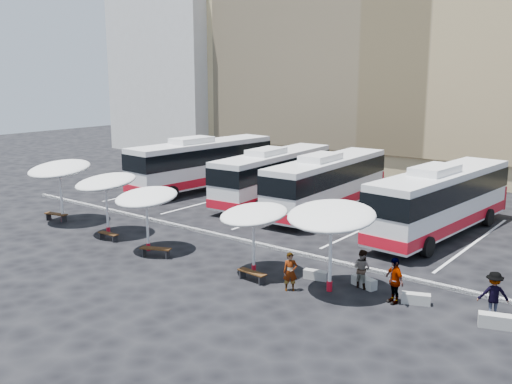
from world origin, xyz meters
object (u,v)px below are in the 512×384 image
Objects in this scene: conc_bench_2 at (416,299)px; sunshade_3 at (254,215)px; passenger_1 at (362,269)px; conc_bench_0 at (316,275)px; sunshade_2 at (146,197)px; bus_0 at (203,162)px; sunshade_1 at (106,182)px; sunshade_0 at (59,169)px; passenger_0 at (290,272)px; bus_2 at (328,182)px; bus_1 at (274,174)px; wood_bench_0 at (56,215)px; wood_bench_1 at (108,235)px; conc_bench_1 at (364,282)px; wood_bench_3 at (252,274)px; bus_3 at (442,199)px; passenger_3 at (493,294)px; conc_bench_3 at (498,321)px; wood_bench_2 at (156,250)px; passenger_2 at (394,281)px; sunshade_4 at (331,216)px.

sunshade_3 is at bearing -171.36° from conc_bench_2.
conc_bench_0 is at bearing 19.00° from passenger_1.
bus_0 is at bearing 122.72° from sunshade_2.
sunshade_1 is 17.95m from conc_bench_2.
passenger_1 is (4.74, 1.36, -1.90)m from sunshade_3.
sunshade_0 is 2.49× the size of passenger_0.
bus_2 is 16.77m from sunshade_0.
bus_1 reaches higher than sunshade_2.
conc_bench_0 is (6.07, -11.15, -1.80)m from bus_2.
passenger_0 is at bearing -2.62° from sunshade_0.
sunshade_2 is at bearing -3.29° from wood_bench_0.
wood_bench_1 is at bearing 17.80° from passenger_1.
sunshade_1 reaches higher than conc_bench_2.
conc_bench_1 is (19.67, 1.48, -3.04)m from sunshade_0.
conc_bench_2 is (6.65, 2.02, -0.13)m from wood_bench_3.
bus_3 is at bearing -8.53° from bus_2.
sunshade_2 is at bearing -19.93° from passenger_3.
conc_bench_0 is at bearing 178.74° from conc_bench_3.
passenger_3 reaches higher than conc_bench_1.
wood_bench_3 is at bearing -75.65° from bus_2.
conc_bench_1 is at bearing 15.05° from wood_bench_2.
bus_0 is 15.80m from sunshade_2.
sunshade_1 reaches higher than passenger_2.
wood_bench_3 is 9.74m from passenger_3.
bus_3 is at bearing 0.32° from bus_0.
sunshade_1 is at bearing 170.71° from sunshade_2.
conc_bench_2 is (22.12, 1.12, -3.05)m from sunshade_0.
conc_bench_2 is at bearing -15.58° from passenger_3.
wood_bench_0 reaches higher than conc_bench_0.
sunshade_1 is (-7.05, -12.19, 0.98)m from bus_2.
wood_bench_3 is 1.12× the size of conc_bench_3.
sunshade_4 reaches higher than sunshade_2.
bus_3 is 9.61× the size of wood_bench_1.
conc_bench_2 is 5.12m from passenger_0.
sunshade_4 is 3.97× the size of conc_bench_0.
sunshade_3 is at bearing -159.65° from conc_bench_0.
bus_0 is 6.90m from bus_1.
passenger_1 is at bearing -45.46° from bus_1.
sunshade_3 is 10.77m from conc_bench_3.
wood_bench_1 is at bearing -20.92° from passenger_3.
sunshade_4 reaches higher than passenger_3.
passenger_3 is at bearing 8.51° from sunshade_2.
bus_2 is 12.63m from sunshade_3.
bus_0 reaches higher than bus_3.
sunshade_3 is at bearing 13.31° from wood_bench_2.
sunshade_1 is 2.47× the size of passenger_1.
wood_bench_3 is (15.90, -0.72, -0.03)m from wood_bench_0.
bus_0 reaches higher than bus_1.
bus_0 is 22.61m from passenger_1.
sunshade_0 is at bearing -178.09° from conc_bench_3.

